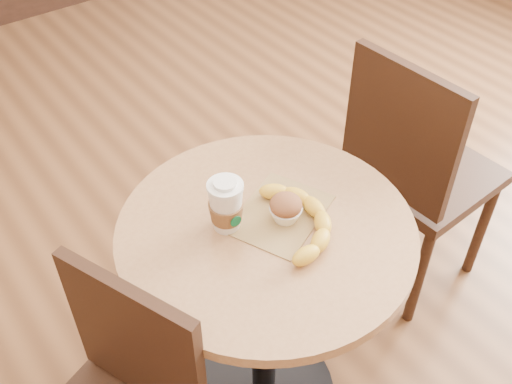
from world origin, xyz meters
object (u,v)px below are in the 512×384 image
Objects in this scene: cafe_table at (265,286)px; banana at (296,218)px; muffin at (286,208)px; chair_right at (414,170)px; coffee_cup at (226,207)px.

banana reaches higher than cafe_table.
muffin is at bearing 132.34° from banana.
chair_right is at bearing 36.82° from banana.
cafe_table is 0.26m from muffin.
chair_right reaches higher than muffin.
coffee_cup is at bearing 90.36° from chair_right.
muffin is (0.05, -0.01, 0.25)m from cafe_table.
coffee_cup is (-0.75, -0.05, 0.30)m from chair_right.
chair_right is at bearing 5.60° from coffee_cup.
chair_right is at bearing 10.01° from muffin.
chair_right is at bearing 8.65° from cafe_table.
coffee_cup is (-0.07, 0.06, 0.28)m from cafe_table.
coffee_cup is at bearing 141.35° from cafe_table.
banana is at bearing -31.00° from cafe_table.
cafe_table is at bearing 173.17° from banana.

